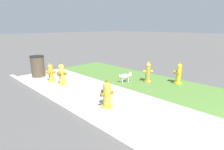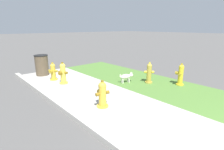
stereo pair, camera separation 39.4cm
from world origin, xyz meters
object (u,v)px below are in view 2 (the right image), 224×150
Objects in this scene: fire_hydrant_by_grass_verge at (63,73)px; fire_hydrant_far_end at (181,75)px; fire_hydrant_near_corner at (102,94)px; fire_hydrant_across_street at (149,73)px; fire_hydrant_mid_block at (53,72)px; small_white_dog at (127,77)px; trash_bin at (42,65)px.

fire_hydrant_far_end is at bearing -158.37° from fire_hydrant_by_grass_verge.
fire_hydrant_near_corner is 0.93× the size of fire_hydrant_across_street.
fire_hydrant_by_grass_verge is 0.69m from fire_hydrant_mid_block.
fire_hydrant_far_end is (0.46, 3.21, 0.04)m from fire_hydrant_near_corner.
fire_hydrant_across_street is at bearing 114.02° from fire_hydrant_far_end.
fire_hydrant_by_grass_verge is 2.35m from small_white_dog.
fire_hydrant_across_street is 4.53m from trash_bin.
fire_hydrant_far_end is at bearing -11.80° from fire_hydrant_across_street.
trash_bin is at bearing 114.09° from fire_hydrant_far_end.
fire_hydrant_across_street is (2.70, 2.53, 0.04)m from fire_hydrant_mid_block.
trash_bin reaches higher than fire_hydrant_near_corner.
fire_hydrant_far_end is (2.93, 3.08, -0.01)m from fire_hydrant_by_grass_verge.
small_white_dog is 3.73m from trash_bin.
fire_hydrant_across_street is at bearing 19.46° from fire_hydrant_near_corner.
small_white_dog is at bearing 31.69° from trash_bin.
fire_hydrant_by_grass_verge is at bearing 4.08° from trash_bin.
fire_hydrant_far_end is 1.12× the size of fire_hydrant_mid_block.
fire_hydrant_by_grass_verge is at bearing 96.42° from fire_hydrant_near_corner.
fire_hydrant_across_street is (-0.45, 2.59, 0.03)m from fire_hydrant_near_corner.
fire_hydrant_across_street reaches higher than small_white_dog.
fire_hydrant_across_street reaches higher than fire_hydrant_near_corner.
fire_hydrant_across_street is at bearing 34.59° from trash_bin.
fire_hydrant_near_corner is at bearing -126.44° from fire_hydrant_across_street.
trash_bin reaches higher than small_white_dog.
fire_hydrant_mid_block is at bearing 98.54° from fire_hydrant_near_corner.
small_white_dog is (1.45, 1.83, -0.16)m from fire_hydrant_by_grass_verge.
small_white_dog is (-1.01, 1.97, -0.11)m from fire_hydrant_near_corner.
small_white_dog is at bearing -178.65° from fire_hydrant_across_street.
fire_hydrant_mid_block is 3.70m from fire_hydrant_across_street.
small_white_dog is at bearing 36.81° from fire_hydrant_near_corner.
fire_hydrant_by_grass_verge is 1.14× the size of fire_hydrant_mid_block.
fire_hydrant_near_corner is at bearing 146.31° from fire_hydrant_mid_block.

